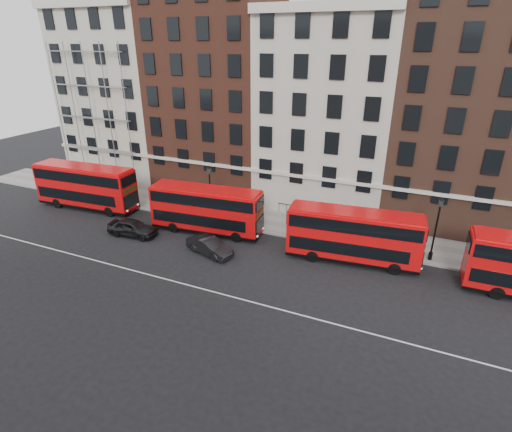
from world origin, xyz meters
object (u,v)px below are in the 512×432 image
at_px(car_rear, 133,228).
at_px(car_front, 209,246).
at_px(bus_c, 353,235).
at_px(bus_a, 86,186).
at_px(bus_b, 206,209).

height_order(car_rear, car_front, car_rear).
distance_m(bus_c, car_front, 11.51).
distance_m(bus_a, car_rear, 9.27).
bearing_deg(car_rear, bus_b, -65.60).
bearing_deg(bus_c, bus_a, 174.08).
bearing_deg(car_rear, car_front, -97.09).
bearing_deg(bus_b, bus_a, 174.65).
relative_size(bus_a, bus_b, 1.07).
relative_size(bus_b, car_rear, 2.28).
height_order(bus_b, car_rear, bus_b).
xyz_separation_m(bus_b, car_rear, (-5.70, -3.33, -1.51)).
height_order(bus_a, bus_c, bus_a).
bearing_deg(bus_c, bus_b, 174.08).
relative_size(bus_b, bus_c, 0.99).
distance_m(bus_a, bus_b, 14.20).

